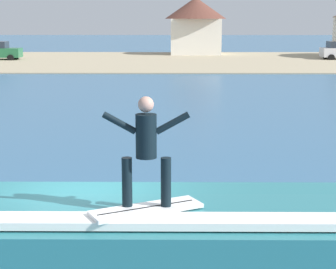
# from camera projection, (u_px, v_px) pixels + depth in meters

# --- Properties ---
(ground_plane) EXTENTS (260.00, 260.00, 0.00)m
(ground_plane) POSITION_uv_depth(u_px,v_px,m) (86.00, 249.00, 10.81)
(ground_plane) COLOR #33638B
(wave_crest) EXTENTS (10.43, 2.92, 1.30)m
(wave_crest) POSITION_uv_depth(u_px,v_px,m) (166.00, 238.00, 9.70)
(wave_crest) COLOR teal
(wave_crest) RESTS_ON ground_plane
(surfboard) EXTENTS (1.79, 1.25, 0.06)m
(surfboard) POSITION_uv_depth(u_px,v_px,m) (146.00, 209.00, 8.94)
(surfboard) COLOR white
(surfboard) RESTS_ON wave_crest
(surfer) EXTENTS (1.33, 0.32, 1.71)m
(surfer) POSITION_uv_depth(u_px,v_px,m) (146.00, 146.00, 8.81)
(surfer) COLOR black
(surfer) RESTS_ON surfboard
(shoreline_bank) EXTENTS (120.00, 26.37, 0.09)m
(shoreline_bank) POSITION_uv_depth(u_px,v_px,m) (157.00, 61.00, 56.70)
(shoreline_bank) COLOR tan
(shoreline_bank) RESTS_ON ground_plane
(house_small_cottage) EXTENTS (6.84, 6.84, 6.37)m
(house_small_cottage) POSITION_uv_depth(u_px,v_px,m) (196.00, 22.00, 65.04)
(house_small_cottage) COLOR silver
(house_small_cottage) RESTS_ON ground_plane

